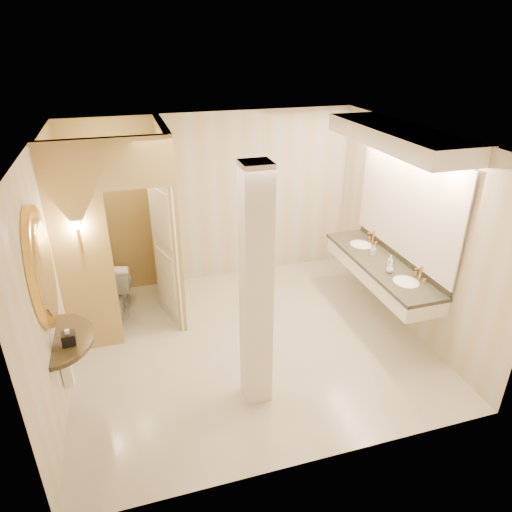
% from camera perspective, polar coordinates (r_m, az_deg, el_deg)
% --- Properties ---
extents(floor, '(4.50, 4.50, 0.00)m').
position_cam_1_polar(floor, '(6.22, -0.84, -10.68)').
color(floor, beige).
rests_on(floor, ground).
extents(ceiling, '(4.50, 4.50, 0.00)m').
position_cam_1_polar(ceiling, '(5.09, -1.04, 14.48)').
color(ceiling, silver).
rests_on(ceiling, wall_back).
extents(wall_back, '(4.50, 0.02, 2.70)m').
position_cam_1_polar(wall_back, '(7.33, -5.21, 7.06)').
color(wall_back, beige).
rests_on(wall_back, floor).
extents(wall_front, '(4.50, 0.02, 2.70)m').
position_cam_1_polar(wall_front, '(3.91, 7.23, -11.52)').
color(wall_front, beige).
rests_on(wall_front, floor).
extents(wall_left, '(0.02, 4.00, 2.70)m').
position_cam_1_polar(wall_left, '(5.43, -24.43, -2.34)').
color(wall_left, beige).
rests_on(wall_left, floor).
extents(wall_right, '(0.02, 4.00, 2.70)m').
position_cam_1_polar(wall_right, '(6.45, 18.72, 3.04)').
color(wall_right, beige).
rests_on(wall_right, floor).
extents(toilet_closet, '(1.50, 1.55, 2.70)m').
position_cam_1_polar(toilet_closet, '(6.23, -13.36, 3.31)').
color(toilet_closet, tan).
rests_on(toilet_closet, floor).
extents(wall_sconce, '(0.14, 0.14, 0.42)m').
position_cam_1_polar(wall_sconce, '(5.63, -21.47, 3.49)').
color(wall_sconce, gold).
rests_on(wall_sconce, toilet_closet).
extents(vanity, '(0.75, 2.40, 2.09)m').
position_cam_1_polar(vanity, '(6.29, 16.46, 5.52)').
color(vanity, white).
rests_on(vanity, floor).
extents(console_shelf, '(0.96, 0.96, 1.93)m').
position_cam_1_polar(console_shelf, '(4.99, -24.55, -5.04)').
color(console_shelf, black).
rests_on(console_shelf, floor).
extents(pillar, '(0.29, 0.29, 2.70)m').
position_cam_1_polar(pillar, '(4.65, 0.01, -4.59)').
color(pillar, white).
rests_on(pillar, floor).
extents(tissue_box, '(0.14, 0.14, 0.13)m').
position_cam_1_polar(tissue_box, '(5.06, -22.38, -9.53)').
color(tissue_box, black).
rests_on(tissue_box, console_shelf).
extents(toilet, '(0.53, 0.85, 0.82)m').
position_cam_1_polar(toilet, '(7.01, -17.03, -3.39)').
color(toilet, white).
rests_on(toilet, floor).
extents(soap_bottle_a, '(0.08, 0.08, 0.15)m').
position_cam_1_polar(soap_bottle_a, '(6.69, 14.42, 0.72)').
color(soap_bottle_a, beige).
rests_on(soap_bottle_a, vanity).
extents(soap_bottle_b, '(0.12, 0.12, 0.12)m').
position_cam_1_polar(soap_bottle_b, '(6.26, 16.39, -1.51)').
color(soap_bottle_b, silver).
rests_on(soap_bottle_b, vanity).
extents(soap_bottle_c, '(0.11, 0.11, 0.22)m').
position_cam_1_polar(soap_bottle_c, '(6.31, 16.41, -0.81)').
color(soap_bottle_c, '#C6B28C').
rests_on(soap_bottle_c, vanity).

